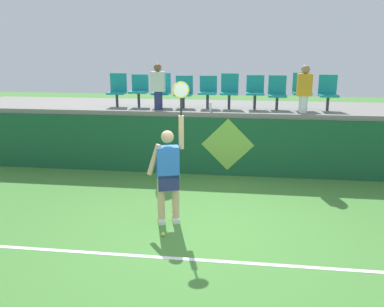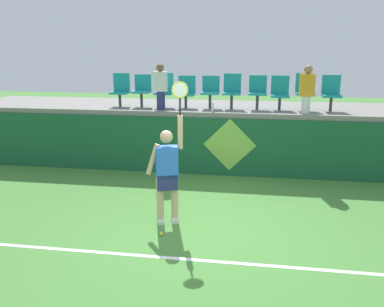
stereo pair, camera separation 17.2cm
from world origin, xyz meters
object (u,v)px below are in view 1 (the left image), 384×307
(stadium_chair_1, at_px, (139,89))
(stadium_chair_8, at_px, (302,90))
(stadium_chair_2, at_px, (162,89))
(water_bottle, at_px, (210,107))
(stadium_chair_7, at_px, (277,92))
(stadium_chair_9, at_px, (328,91))
(tennis_player, at_px, (168,172))
(stadium_chair_6, at_px, (255,90))
(spectator_1, at_px, (304,88))
(stadium_chair_3, at_px, (184,91))
(stadium_chair_5, at_px, (229,90))
(stadium_chair_4, at_px, (208,90))
(spectator_0, at_px, (158,86))
(tennis_ball, at_px, (163,234))
(stadium_chair_0, at_px, (118,89))

(stadium_chair_1, relative_size, stadium_chair_8, 0.92)
(stadium_chair_1, distance_m, stadium_chair_2, 0.59)
(water_bottle, height_order, stadium_chair_7, stadium_chair_7)
(water_bottle, relative_size, stadium_chair_9, 0.25)
(tennis_player, bearing_deg, stadium_chair_6, 67.43)
(stadium_chair_6, bearing_deg, stadium_chair_1, -179.99)
(tennis_player, distance_m, spectator_1, 4.36)
(stadium_chair_3, distance_m, stadium_chair_8, 2.94)
(tennis_player, bearing_deg, stadium_chair_2, 103.18)
(water_bottle, distance_m, stadium_chair_6, 1.25)
(stadium_chair_9, bearing_deg, stadium_chair_6, -179.81)
(stadium_chair_5, distance_m, stadium_chair_8, 1.78)
(tennis_player, xyz_separation_m, stadium_chair_4, (0.34, 3.66, 1.04))
(stadium_chair_1, xyz_separation_m, spectator_0, (0.59, -0.42, 0.13))
(stadium_chair_3, xyz_separation_m, stadium_chair_6, (1.80, -0.00, 0.03))
(stadium_chair_2, height_order, stadium_chair_7, stadium_chair_2)
(stadium_chair_9, distance_m, spectator_0, 4.17)
(stadium_chair_9, bearing_deg, tennis_player, -131.85)
(stadium_chair_4, relative_size, stadium_chair_6, 0.97)
(tennis_player, height_order, stadium_chair_5, tennis_player)
(stadium_chair_2, height_order, stadium_chair_5, stadium_chair_5)
(stadium_chair_4, distance_m, stadium_chair_5, 0.55)
(stadium_chair_1, distance_m, stadium_chair_7, 3.52)
(stadium_chair_7, distance_m, stadium_chair_9, 1.22)
(stadium_chair_4, bearing_deg, stadium_chair_6, 0.09)
(spectator_0, bearing_deg, stadium_chair_8, 6.80)
(stadium_chair_8, relative_size, spectator_1, 0.81)
(stadium_chair_1, bearing_deg, stadium_chair_5, 0.12)
(spectator_1, bearing_deg, spectator_0, 179.98)
(stadium_chair_6, bearing_deg, tennis_player, -112.57)
(tennis_ball, bearing_deg, stadium_chair_4, 85.56)
(tennis_ball, height_order, stadium_chair_1, stadium_chair_1)
(stadium_chair_1, height_order, stadium_chair_9, stadium_chair_9)
(stadium_chair_5, bearing_deg, spectator_0, -166.45)
(tennis_player, xyz_separation_m, stadium_chair_2, (-0.86, 3.67, 1.05))
(tennis_ball, relative_size, stadium_chair_7, 0.08)
(tennis_ball, xyz_separation_m, stadium_chair_9, (3.28, 4.24, 1.96))
(spectator_1, bearing_deg, stadium_chair_0, 174.84)
(stadium_chair_6, distance_m, spectator_1, 1.22)
(stadium_chair_4, xyz_separation_m, spectator_1, (2.32, -0.42, 0.13))
(tennis_ball, bearing_deg, stadium_chair_3, 93.93)
(stadium_chair_6, relative_size, stadium_chair_8, 0.92)
(stadium_chair_6, distance_m, stadium_chair_7, 0.55)
(stadium_chair_2, bearing_deg, stadium_chair_5, -0.07)
(stadium_chair_1, bearing_deg, stadium_chair_2, 0.70)
(tennis_player, height_order, stadium_chair_1, tennis_player)
(water_bottle, xyz_separation_m, stadium_chair_4, (-0.11, 0.54, 0.35))
(stadium_chair_4, distance_m, stadium_chair_8, 2.32)
(stadium_chair_7, bearing_deg, tennis_ball, -115.89)
(tennis_ball, distance_m, stadium_chair_7, 5.10)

